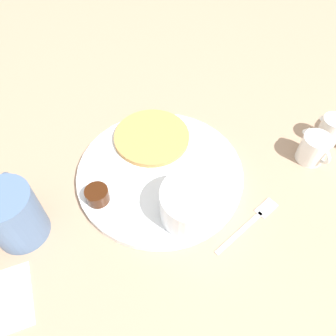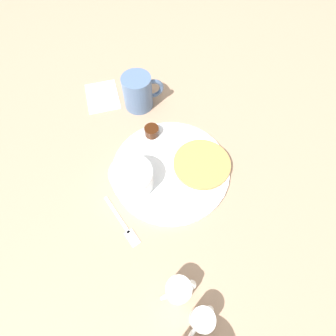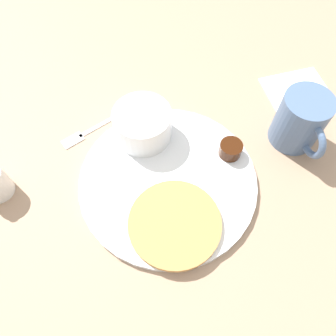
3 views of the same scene
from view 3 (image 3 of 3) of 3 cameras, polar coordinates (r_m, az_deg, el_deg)
name	(u,v)px [view 3 (image 3 of 3)]	position (r m, az deg, el deg)	size (l,w,h in m)	color
ground_plane	(168,183)	(0.54, -0.01, -2.55)	(4.00, 4.00, 0.00)	#9E7F66
plate	(168,181)	(0.53, -0.01, -2.26)	(0.29, 0.29, 0.01)	white
pancake_stack	(175,224)	(0.49, 1.18, -9.66)	(0.14, 0.14, 0.01)	#B78447
bowl	(143,124)	(0.55, -4.45, 7.68)	(0.10, 0.10, 0.06)	white
syrup_cup	(230,149)	(0.55, 10.83, 3.23)	(0.04, 0.04, 0.02)	#38190A
butter_ramekin	(149,119)	(0.57, -3.29, 8.56)	(0.04, 0.04, 0.04)	white
coffee_mug	(301,121)	(0.59, 22.09, 7.54)	(0.08, 0.11, 0.10)	slate
fork	(89,131)	(0.61, -13.60, 6.29)	(0.12, 0.09, 0.00)	silver
napkin	(296,89)	(0.70, 21.43, 12.68)	(0.14, 0.11, 0.00)	white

